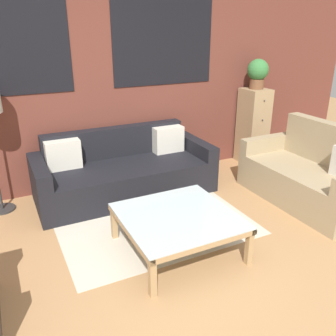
{
  "coord_description": "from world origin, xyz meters",
  "views": [
    {
      "loc": [
        -1.15,
        -1.96,
        1.97
      ],
      "look_at": [
        0.43,
        1.23,
        0.55
      ],
      "focal_mm": 38.0,
      "sensor_mm": 36.0,
      "label": 1
    }
  ],
  "objects_px": {
    "couch_dark": "(124,172)",
    "settee_vintage": "(310,177)",
    "potted_plant": "(258,72)",
    "drawer_cabinet": "(253,126)",
    "coffee_table": "(178,220)"
  },
  "relations": [
    {
      "from": "couch_dark",
      "to": "drawer_cabinet",
      "type": "relative_size",
      "value": 1.92
    },
    {
      "from": "coffee_table",
      "to": "settee_vintage",
      "type": "bearing_deg",
      "value": 6.53
    },
    {
      "from": "settee_vintage",
      "to": "couch_dark",
      "type": "bearing_deg",
      "value": 148.31
    },
    {
      "from": "coffee_table",
      "to": "drawer_cabinet",
      "type": "bearing_deg",
      "value": 37.05
    },
    {
      "from": "couch_dark",
      "to": "coffee_table",
      "type": "distance_m",
      "value": 1.4
    },
    {
      "from": "settee_vintage",
      "to": "potted_plant",
      "type": "height_order",
      "value": "potted_plant"
    },
    {
      "from": "couch_dark",
      "to": "potted_plant",
      "type": "relative_size",
      "value": 5.11
    },
    {
      "from": "coffee_table",
      "to": "drawer_cabinet",
      "type": "distance_m",
      "value": 2.68
    },
    {
      "from": "settee_vintage",
      "to": "drawer_cabinet",
      "type": "xyz_separation_m",
      "value": [
        0.24,
        1.39,
        0.25
      ]
    },
    {
      "from": "settee_vintage",
      "to": "potted_plant",
      "type": "xyz_separation_m",
      "value": [
        0.24,
        1.39,
        1.05
      ]
    },
    {
      "from": "couch_dark",
      "to": "settee_vintage",
      "type": "xyz_separation_m",
      "value": [
        1.91,
        -1.18,
        0.03
      ]
    },
    {
      "from": "coffee_table",
      "to": "potted_plant",
      "type": "relative_size",
      "value": 2.38
    },
    {
      "from": "coffee_table",
      "to": "potted_plant",
      "type": "height_order",
      "value": "potted_plant"
    },
    {
      "from": "couch_dark",
      "to": "settee_vintage",
      "type": "bearing_deg",
      "value": -31.69
    },
    {
      "from": "couch_dark",
      "to": "coffee_table",
      "type": "height_order",
      "value": "couch_dark"
    }
  ]
}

